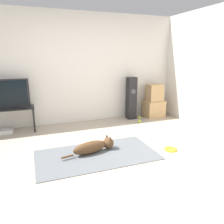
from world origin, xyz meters
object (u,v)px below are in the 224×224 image
(tv_stand, at_px, (4,112))
(game_console, at_px, (4,131))
(cardboard_box_lower, at_px, (154,109))
(frisbee, at_px, (171,149))
(floor_speaker, at_px, (131,98))
(tv, at_px, (2,94))
(dog, at_px, (95,146))
(tennis_ball_by_boxes, at_px, (140,117))
(cardboard_box_upper, at_px, (155,93))
(tennis_ball_near_speaker, at_px, (139,121))

(tv_stand, xyz_separation_m, game_console, (-0.05, -0.00, -0.42))
(game_console, bearing_deg, cardboard_box_lower, -0.44)
(frisbee, height_order, floor_speaker, floor_speaker)
(tv, bearing_deg, dog, -47.69)
(tv_stand, xyz_separation_m, tennis_ball_by_boxes, (3.12, -0.07, -0.43))
(floor_speaker, distance_m, game_console, 3.01)
(tv_stand, height_order, tennis_ball_by_boxes, tv_stand)
(dog, relative_size, cardboard_box_upper, 2.14)
(dog, height_order, floor_speaker, floor_speaker)
(dog, bearing_deg, game_console, 133.38)
(tv, distance_m, game_console, 0.78)
(game_console, bearing_deg, tv_stand, 5.86)
(game_console, bearing_deg, tv, 9.07)
(cardboard_box_upper, bearing_deg, tennis_ball_near_speaker, -151.12)
(tv, height_order, game_console, tv)
(dog, bearing_deg, cardboard_box_lower, 37.14)
(dog, height_order, tennis_ball_near_speaker, dog)
(cardboard_box_upper, relative_size, tv_stand, 0.37)
(cardboard_box_upper, bearing_deg, tv, 179.18)
(tennis_ball_by_boxes, bearing_deg, floor_speaker, 150.30)
(dog, distance_m, frisbee, 1.31)
(tennis_ball_by_boxes, height_order, game_console, game_console)
(tennis_ball_near_speaker, height_order, game_console, game_console)
(tv, bearing_deg, tennis_ball_by_boxes, -1.41)
(frisbee, xyz_separation_m, tennis_ball_by_boxes, (0.40, 1.90, 0.02))
(frisbee, bearing_deg, dog, 163.84)
(dog, bearing_deg, tv_stand, 132.36)
(dog, height_order, game_console, dog)
(cardboard_box_upper, xyz_separation_m, tv_stand, (-3.54, 0.05, -0.19))
(frisbee, xyz_separation_m, cardboard_box_upper, (0.82, 1.92, 0.63))
(cardboard_box_lower, xyz_separation_m, tennis_ball_by_boxes, (-0.43, -0.04, -0.18))
(tv, height_order, tennis_ball_by_boxes, tv)
(cardboard_box_lower, distance_m, game_console, 3.60)
(tennis_ball_by_boxes, bearing_deg, game_console, 178.75)
(cardboard_box_lower, height_order, tennis_ball_near_speaker, cardboard_box_lower)
(dog, bearing_deg, cardboard_box_upper, 37.00)
(floor_speaker, distance_m, tv_stand, 2.92)
(tennis_ball_by_boxes, bearing_deg, frisbee, -101.82)
(tv_stand, xyz_separation_m, tv, (0.00, 0.00, 0.36))
(dog, relative_size, tennis_ball_near_speaker, 14.13)
(frisbee, bearing_deg, tennis_ball_by_boxes, 78.18)
(frisbee, xyz_separation_m, cardboard_box_lower, (0.83, 1.94, 0.20))
(cardboard_box_lower, bearing_deg, tv_stand, 179.48)
(dog, xyz_separation_m, tv, (-1.47, 1.61, 0.70))
(tv, xyz_separation_m, tennis_ball_by_boxes, (3.12, -0.08, -0.78))
(frisbee, relative_size, tv, 0.21)
(floor_speaker, xyz_separation_m, tv, (-2.92, -0.04, 0.28))
(game_console, bearing_deg, tennis_ball_by_boxes, -1.25)
(tv_stand, bearing_deg, dog, -47.64)
(frisbee, height_order, cardboard_box_upper, cardboard_box_upper)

